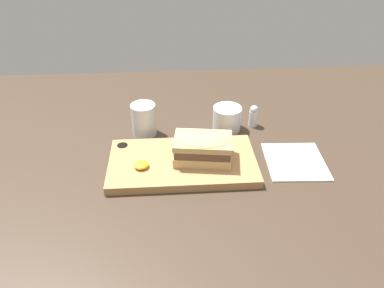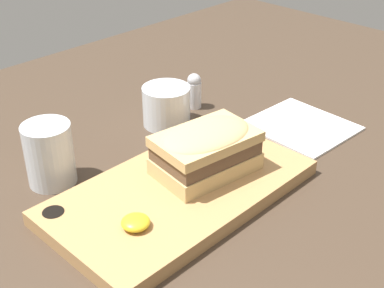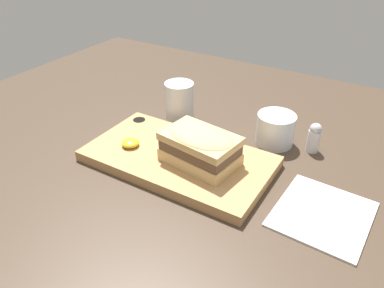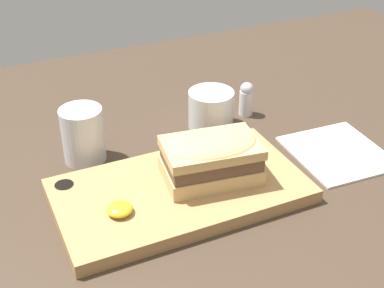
# 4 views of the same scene
# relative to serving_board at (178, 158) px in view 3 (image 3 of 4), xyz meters

# --- Properties ---
(dining_table) EXTENTS (1.59, 1.29, 0.02)m
(dining_table) POSITION_rel_serving_board_xyz_m (0.09, -0.03, -0.02)
(dining_table) COLOR #423326
(dining_table) RESTS_ON ground
(serving_board) EXTENTS (0.37, 0.21, 0.02)m
(serving_board) POSITION_rel_serving_board_xyz_m (0.00, 0.00, 0.00)
(serving_board) COLOR tan
(serving_board) RESTS_ON dining_table
(sandwich) EXTENTS (0.15, 0.11, 0.07)m
(sandwich) POSITION_rel_serving_board_xyz_m (0.05, -0.00, 0.05)
(sandwich) COLOR tan
(sandwich) RESTS_ON serving_board
(mustard_dollop) EXTENTS (0.04, 0.04, 0.01)m
(mustard_dollop) POSITION_rel_serving_board_xyz_m (-0.10, -0.03, 0.02)
(mustard_dollop) COLOR gold
(mustard_dollop) RESTS_ON serving_board
(water_glass) EXTENTS (0.07, 0.07, 0.09)m
(water_glass) POSITION_rel_serving_board_xyz_m (-0.10, 0.16, 0.03)
(water_glass) COLOR silver
(water_glass) RESTS_ON dining_table
(wine_glass) EXTENTS (0.08, 0.08, 0.07)m
(wine_glass) POSITION_rel_serving_board_xyz_m (0.14, 0.18, 0.02)
(wine_glass) COLOR silver
(wine_glass) RESTS_ON dining_table
(napkin) EXTENTS (0.16, 0.17, 0.00)m
(napkin) POSITION_rel_serving_board_xyz_m (0.30, -0.00, -0.01)
(napkin) COLOR white
(napkin) RESTS_ON dining_table
(salt_shaker) EXTENTS (0.03, 0.03, 0.07)m
(salt_shaker) POSITION_rel_serving_board_xyz_m (0.22, 0.19, 0.02)
(salt_shaker) COLOR white
(salt_shaker) RESTS_ON dining_table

